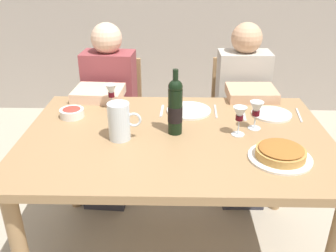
{
  "coord_description": "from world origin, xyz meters",
  "views": [
    {
      "loc": [
        -0.01,
        -1.6,
        1.58
      ],
      "look_at": [
        -0.04,
        0.05,
        0.78
      ],
      "focal_mm": 39.35,
      "sensor_mm": 36.0,
      "label": 1
    }
  ],
  "objects_px": {
    "wine_glass_left_diner": "(240,115)",
    "wine_glass_centre": "(256,110)",
    "water_pitcher": "(120,123)",
    "diner_right": "(244,109)",
    "baked_tart": "(281,153)",
    "salad_bowl": "(72,112)",
    "chair_left": "(116,111)",
    "diner_left": "(107,109)",
    "wine_glass_right_diner": "(111,92)",
    "dinner_plate_right_setting": "(271,114)",
    "wine_bottle": "(175,107)",
    "chair_right": "(237,111)",
    "dinner_plate_left_setting": "(189,110)",
    "dining_table": "(176,151)"
  },
  "relations": [
    {
      "from": "wine_glass_left_diner",
      "to": "wine_glass_centre",
      "type": "distance_m",
      "value": 0.12
    },
    {
      "from": "wine_bottle",
      "to": "water_pitcher",
      "type": "bearing_deg",
      "value": -165.58
    },
    {
      "from": "wine_glass_left_diner",
      "to": "wine_glass_centre",
      "type": "xyz_separation_m",
      "value": [
        0.09,
        0.07,
        -0.0
      ]
    },
    {
      "from": "wine_glass_centre",
      "to": "dinner_plate_right_setting",
      "type": "distance_m",
      "value": 0.23
    },
    {
      "from": "diner_left",
      "to": "chair_right",
      "type": "distance_m",
      "value": 0.95
    },
    {
      "from": "chair_right",
      "to": "diner_right",
      "type": "relative_size",
      "value": 0.75
    },
    {
      "from": "salad_bowl",
      "to": "chair_left",
      "type": "xyz_separation_m",
      "value": [
        0.12,
        0.68,
        -0.29
      ]
    },
    {
      "from": "salad_bowl",
      "to": "wine_glass_centre",
      "type": "relative_size",
      "value": 0.88
    },
    {
      "from": "water_pitcher",
      "to": "chair_left",
      "type": "bearing_deg",
      "value": 100.89
    },
    {
      "from": "dinner_plate_left_setting",
      "to": "chair_left",
      "type": "relative_size",
      "value": 0.28
    },
    {
      "from": "wine_bottle",
      "to": "water_pitcher",
      "type": "height_order",
      "value": "wine_bottle"
    },
    {
      "from": "dinner_plate_left_setting",
      "to": "diner_left",
      "type": "bearing_deg",
      "value": 145.9
    },
    {
      "from": "dinner_plate_right_setting",
      "to": "chair_right",
      "type": "distance_m",
      "value": 0.72
    },
    {
      "from": "wine_glass_centre",
      "to": "dining_table",
      "type": "bearing_deg",
      "value": -169.01
    },
    {
      "from": "water_pitcher",
      "to": "wine_glass_left_diner",
      "type": "xyz_separation_m",
      "value": [
        0.57,
        0.05,
        0.02
      ]
    },
    {
      "from": "baked_tart",
      "to": "wine_glass_left_diner",
      "type": "distance_m",
      "value": 0.28
    },
    {
      "from": "baked_tart",
      "to": "diner_right",
      "type": "relative_size",
      "value": 0.24
    },
    {
      "from": "wine_glass_left_diner",
      "to": "diner_right",
      "type": "height_order",
      "value": "diner_right"
    },
    {
      "from": "salad_bowl",
      "to": "wine_glass_right_diner",
      "type": "relative_size",
      "value": 0.88
    },
    {
      "from": "water_pitcher",
      "to": "diner_right",
      "type": "xyz_separation_m",
      "value": [
        0.72,
        0.71,
        -0.22
      ]
    },
    {
      "from": "wine_glass_left_diner",
      "to": "chair_left",
      "type": "height_order",
      "value": "wine_glass_left_diner"
    },
    {
      "from": "dinner_plate_right_setting",
      "to": "diner_right",
      "type": "height_order",
      "value": "diner_right"
    },
    {
      "from": "water_pitcher",
      "to": "wine_glass_centre",
      "type": "relative_size",
      "value": 1.25
    },
    {
      "from": "diner_left",
      "to": "salad_bowl",
      "type": "bearing_deg",
      "value": 80.84
    },
    {
      "from": "wine_bottle",
      "to": "wine_glass_centre",
      "type": "bearing_deg",
      "value": 7.82
    },
    {
      "from": "baked_tart",
      "to": "wine_glass_right_diner",
      "type": "xyz_separation_m",
      "value": [
        -0.81,
        0.53,
        0.07
      ]
    },
    {
      "from": "chair_right",
      "to": "diner_right",
      "type": "height_order",
      "value": "diner_right"
    },
    {
      "from": "water_pitcher",
      "to": "wine_glass_right_diner",
      "type": "bearing_deg",
      "value": 104.92
    },
    {
      "from": "wine_glass_left_diner",
      "to": "chair_left",
      "type": "xyz_separation_m",
      "value": [
        -0.75,
        0.87,
        -0.37
      ]
    },
    {
      "from": "diner_left",
      "to": "diner_right",
      "type": "xyz_separation_m",
      "value": [
        0.91,
        0.02,
        0.0
      ]
    },
    {
      "from": "baked_tart",
      "to": "salad_bowl",
      "type": "distance_m",
      "value": 1.09
    },
    {
      "from": "wine_glass_left_diner",
      "to": "wine_glass_centre",
      "type": "height_order",
      "value": "same"
    },
    {
      "from": "diner_right",
      "to": "chair_left",
      "type": "bearing_deg",
      "value": -14.22
    },
    {
      "from": "salad_bowl",
      "to": "wine_bottle",
      "type": "bearing_deg",
      "value": -17.75
    },
    {
      "from": "chair_left",
      "to": "diner_left",
      "type": "distance_m",
      "value": 0.26
    },
    {
      "from": "wine_glass_centre",
      "to": "diner_right",
      "type": "relative_size",
      "value": 0.13
    },
    {
      "from": "baked_tart",
      "to": "dining_table",
      "type": "bearing_deg",
      "value": 154.03
    },
    {
      "from": "wine_glass_right_diner",
      "to": "wine_glass_left_diner",
      "type": "bearing_deg",
      "value": -24.74
    },
    {
      "from": "diner_left",
      "to": "diner_right",
      "type": "height_order",
      "value": "same"
    },
    {
      "from": "baked_tart",
      "to": "water_pitcher",
      "type": "bearing_deg",
      "value": 166.4
    },
    {
      "from": "wine_glass_right_diner",
      "to": "dinner_plate_left_setting",
      "type": "height_order",
      "value": "wine_glass_right_diner"
    },
    {
      "from": "baked_tart",
      "to": "diner_right",
      "type": "height_order",
      "value": "diner_right"
    },
    {
      "from": "water_pitcher",
      "to": "chair_left",
      "type": "relative_size",
      "value": 0.21
    },
    {
      "from": "wine_glass_right_diner",
      "to": "baked_tart",
      "type": "bearing_deg",
      "value": -33.22
    },
    {
      "from": "baked_tart",
      "to": "salad_bowl",
      "type": "height_order",
      "value": "baked_tart"
    },
    {
      "from": "baked_tart",
      "to": "wine_glass_centre",
      "type": "bearing_deg",
      "value": 100.48
    },
    {
      "from": "wine_bottle",
      "to": "baked_tart",
      "type": "bearing_deg",
      "value": -27.86
    },
    {
      "from": "dining_table",
      "to": "chair_left",
      "type": "height_order",
      "value": "chair_left"
    },
    {
      "from": "baked_tart",
      "to": "diner_left",
      "type": "relative_size",
      "value": 0.24
    },
    {
      "from": "dinner_plate_left_setting",
      "to": "dining_table",
      "type": "bearing_deg",
      "value": -103.85
    }
  ]
}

